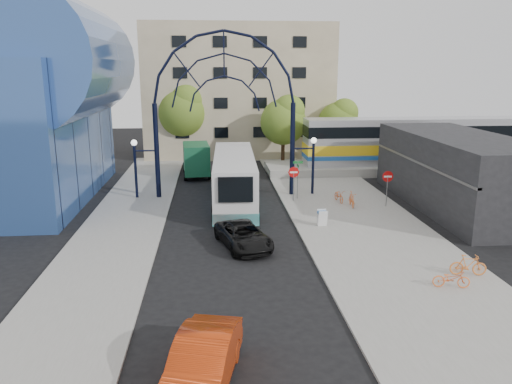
{
  "coord_description": "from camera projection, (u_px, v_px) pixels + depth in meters",
  "views": [
    {
      "loc": [
        -0.93,
        -22.49,
        9.41
      ],
      "look_at": [
        1.57,
        6.0,
        2.32
      ],
      "focal_mm": 35.0,
      "sensor_mm": 36.0,
      "label": 1
    }
  ],
  "objects": [
    {
      "name": "sandwich_board",
      "position": [
        322.0,
        216.0,
        30.17
      ],
      "size": [
        0.55,
        0.61,
        0.99
      ],
      "color": "white",
      "rests_on": "sidewalk_east"
    },
    {
      "name": "train_platform",
      "position": [
        436.0,
        167.0,
        46.96
      ],
      "size": [
        32.0,
        5.0,
        0.8
      ],
      "primitive_type": "cube",
      "color": "gray",
      "rests_on": "ground"
    },
    {
      "name": "gateway_arch",
      "position": [
        224.0,
        81.0,
        35.57
      ],
      "size": [
        13.64,
        0.44,
        12.1
      ],
      "color": "black",
      "rests_on": "ground"
    },
    {
      "name": "do_not_enter_sign",
      "position": [
        388.0,
        180.0,
        34.22
      ],
      "size": [
        0.76,
        0.07,
        2.48
      ],
      "color": "slate",
      "rests_on": "sidewalk_east"
    },
    {
      "name": "tree_north_c",
      "position": [
        340.0,
        120.0,
        51.09
      ],
      "size": [
        4.16,
        4.16,
        6.5
      ],
      "color": "#382314",
      "rests_on": "ground"
    },
    {
      "name": "street_name_sign",
      "position": [
        298.0,
        172.0,
        36.2
      ],
      "size": [
        0.7,
        0.7,
        2.8
      ],
      "color": "slate",
      "rests_on": "sidewalk_east"
    },
    {
      "name": "black_suv",
      "position": [
        243.0,
        236.0,
        26.89
      ],
      "size": [
        3.36,
        5.13,
        1.31
      ],
      "primitive_type": "imported",
      "rotation": [
        0.0,
        0.0,
        0.27
      ],
      "color": "black",
      "rests_on": "ground"
    },
    {
      "name": "apartment_block",
      "position": [
        237.0,
        90.0,
        56.39
      ],
      "size": [
        20.0,
        12.1,
        14.0
      ],
      "color": "tan",
      "rests_on": "ground"
    },
    {
      "name": "city_bus",
      "position": [
        234.0,
        178.0,
        35.57
      ],
      "size": [
        3.32,
        12.8,
        3.49
      ],
      "rotation": [
        0.0,
        0.0,
        -0.03
      ],
      "color": "silver",
      "rests_on": "ground"
    },
    {
      "name": "commercial_block_east",
      "position": [
        458.0,
        171.0,
        34.52
      ],
      "size": [
        6.0,
        16.0,
        5.0
      ],
      "primitive_type": "cube",
      "color": "black",
      "rests_on": "ground"
    },
    {
      "name": "red_sedan",
      "position": [
        202.0,
        363.0,
        14.98
      ],
      "size": [
        2.73,
        5.13,
        1.61
      ],
      "primitive_type": "imported",
      "rotation": [
        0.0,
        0.0,
        -0.22
      ],
      "color": "#B5300B",
      "rests_on": "ground"
    },
    {
      "name": "bike_far_b",
      "position": [
        468.0,
        265.0,
        22.94
      ],
      "size": [
        1.72,
        0.76,
        1.0
      ],
      "primitive_type": "imported",
      "rotation": [
        0.0,
        0.0,
        1.39
      ],
      "color": "orange",
      "rests_on": "sidewalk_east"
    },
    {
      "name": "green_truck",
      "position": [
        196.0,
        159.0,
        44.71
      ],
      "size": [
        2.65,
        6.07,
        2.99
      ],
      "rotation": [
        0.0,
        0.0,
        0.08
      ],
      "color": "black",
      "rests_on": "ground"
    },
    {
      "name": "train_car",
      "position": [
        438.0,
        141.0,
        46.36
      ],
      "size": [
        25.1,
        3.05,
        4.2
      ],
      "color": "#B7B7BC",
      "rests_on": "train_platform"
    },
    {
      "name": "tree_north_b",
      "position": [
        183.0,
        110.0,
        51.43
      ],
      "size": [
        5.12,
        5.12,
        8.0
      ],
      "color": "#382314",
      "rests_on": "ground"
    },
    {
      "name": "bike_far_a",
      "position": [
        451.0,
        279.0,
        21.67
      ],
      "size": [
        1.67,
        0.86,
        0.83
      ],
      "primitive_type": "imported",
      "rotation": [
        0.0,
        0.0,
        1.37
      ],
      "color": "orange",
      "rests_on": "sidewalk_east"
    },
    {
      "name": "bike_near_a",
      "position": [
        339.0,
        196.0,
        35.68
      ],
      "size": [
        0.75,
        1.73,
        0.88
      ],
      "primitive_type": "imported",
      "rotation": [
        0.0,
        0.0,
        0.1
      ],
      "color": "orange",
      "rests_on": "sidewalk_east"
    },
    {
      "name": "plaza_west",
      "position": [
        120.0,
        232.0,
        29.33
      ],
      "size": [
        5.0,
        50.0,
        0.12
      ],
      "primitive_type": "cube",
      "color": "gray",
      "rests_on": "ground"
    },
    {
      "name": "transit_hall",
      "position": [
        11.0,
        108.0,
        35.68
      ],
      "size": [
        16.5,
        18.0,
        14.5
      ],
      "color": "#315497",
      "rests_on": "ground"
    },
    {
      "name": "sidewalk_east",
      "position": [
        370.0,
        236.0,
        28.62
      ],
      "size": [
        8.0,
        56.0,
        0.12
      ],
      "primitive_type": "cube",
      "color": "gray",
      "rests_on": "ground"
    },
    {
      "name": "tree_north_a",
      "position": [
        285.0,
        119.0,
        48.57
      ],
      "size": [
        4.48,
        4.48,
        7.0
      ],
      "color": "#382314",
      "rests_on": "ground"
    },
    {
      "name": "stop_sign",
      "position": [
        294.0,
        175.0,
        35.62
      ],
      "size": [
        0.8,
        0.07,
        2.5
      ],
      "color": "slate",
      "rests_on": "sidewalk_east"
    },
    {
      "name": "ground",
      "position": [
        235.0,
        269.0,
        24.09
      ],
      "size": [
        120.0,
        120.0,
        0.0
      ],
      "primitive_type": "plane",
      "color": "black",
      "rests_on": "ground"
    },
    {
      "name": "bike_near_b",
      "position": [
        352.0,
        199.0,
        34.43
      ],
      "size": [
        0.61,
        1.72,
        1.01
      ],
      "primitive_type": "imported",
      "rotation": [
        0.0,
        0.0,
        -0.08
      ],
      "color": "orange",
      "rests_on": "sidewalk_east"
    }
  ]
}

